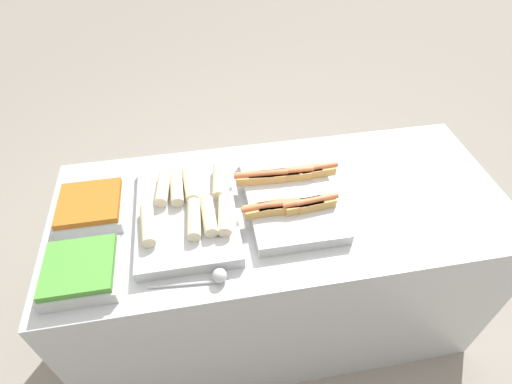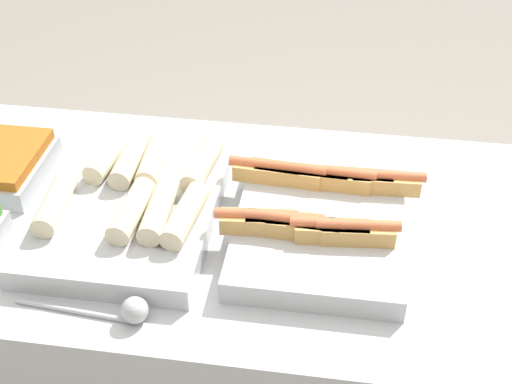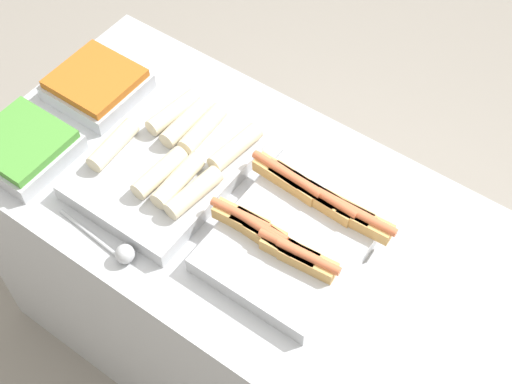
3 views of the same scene
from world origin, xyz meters
TOP-DOWN VIEW (x-y plane):
  - ground_plane at (0.00, 0.00)m, footprint 12.00×12.00m
  - counter at (0.00, 0.00)m, footprint 1.79×0.77m
  - tray_hotdogs at (0.03, 0.00)m, footprint 0.42×0.49m
  - tray_wraps at (-0.37, 0.00)m, footprint 0.36×0.54m
  - tray_side_front at (-0.72, -0.22)m, footprint 0.24×0.24m
  - tray_side_back at (-0.72, 0.07)m, footprint 0.24×0.24m
  - serving_spoon_near at (-0.30, -0.30)m, footprint 0.26×0.05m

SIDE VIEW (x-z plane):
  - ground_plane at x=0.00m, z-range 0.00..0.00m
  - counter at x=0.00m, z-range 0.00..0.85m
  - serving_spoon_near at x=-0.30m, z-range 0.85..0.90m
  - tray_side_front at x=-0.72m, z-range 0.85..0.93m
  - tray_side_back at x=-0.72m, z-range 0.85..0.93m
  - tray_wraps at x=-0.37m, z-range 0.84..0.94m
  - tray_hotdogs at x=0.03m, z-range 0.84..0.94m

